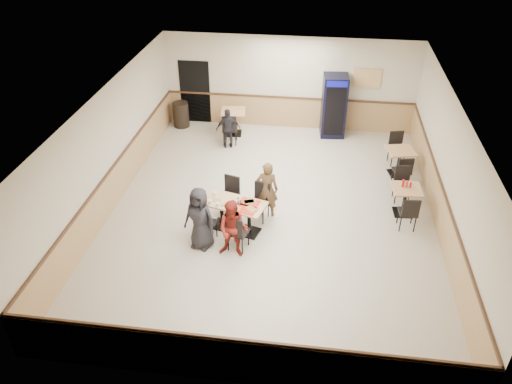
# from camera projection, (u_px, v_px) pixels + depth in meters

# --- Properties ---
(ground) EXTENTS (10.00, 10.00, 0.00)m
(ground) POSITION_uv_depth(u_px,v_px,m) (272.00, 212.00, 12.52)
(ground) COLOR beige
(ground) RESTS_ON ground
(room_shell) EXTENTS (10.00, 10.00, 10.00)m
(room_shell) POSITION_uv_depth(u_px,v_px,m) (344.00, 149.00, 14.12)
(room_shell) COLOR silver
(room_shell) RESTS_ON ground
(main_table) EXTENTS (1.55, 1.06, 0.76)m
(main_table) POSITION_uv_depth(u_px,v_px,m) (235.00, 212.00, 11.66)
(main_table) COLOR black
(main_table) RESTS_ON ground
(main_chairs) EXTENTS (1.65, 1.93, 0.96)m
(main_chairs) POSITION_uv_depth(u_px,v_px,m) (233.00, 212.00, 11.68)
(main_chairs) COLOR black
(main_chairs) RESTS_ON ground
(diner_woman_left) EXTENTS (0.85, 0.67, 1.52)m
(diner_woman_left) POSITION_uv_depth(u_px,v_px,m) (200.00, 219.00, 11.00)
(diner_woman_left) COLOR black
(diner_woman_left) RESTS_ON ground
(diner_woman_right) EXTENTS (0.73, 0.59, 1.40)m
(diner_woman_right) POSITION_uv_depth(u_px,v_px,m) (233.00, 229.00, 10.77)
(diner_woman_right) COLOR maroon
(diner_woman_right) RESTS_ON ground
(diner_man_opposite) EXTENTS (0.54, 0.36, 1.47)m
(diner_man_opposite) POSITION_uv_depth(u_px,v_px,m) (267.00, 189.00, 12.04)
(diner_man_opposite) COLOR brown
(diner_man_opposite) RESTS_ON ground
(lone_diner) EXTENTS (0.79, 0.51, 1.25)m
(lone_diner) POSITION_uv_depth(u_px,v_px,m) (228.00, 129.00, 15.09)
(lone_diner) COLOR black
(lone_diner) RESTS_ON ground
(tabletop_clutter) EXTENTS (1.20, 0.74, 0.12)m
(tabletop_clutter) POSITION_uv_depth(u_px,v_px,m) (238.00, 204.00, 11.44)
(tabletop_clutter) COLOR red
(tabletop_clutter) RESTS_ON main_table
(side_table_near) EXTENTS (0.74, 0.74, 0.74)m
(side_table_near) POSITION_uv_depth(u_px,v_px,m) (405.00, 197.00, 12.21)
(side_table_near) COLOR black
(side_table_near) RESTS_ON ground
(side_table_near_chair_south) EXTENTS (0.46, 0.46, 0.94)m
(side_table_near_chair_south) POSITION_uv_depth(u_px,v_px,m) (408.00, 211.00, 11.73)
(side_table_near_chair_south) COLOR black
(side_table_near_chair_south) RESTS_ON ground
(side_table_near_chair_north) EXTENTS (0.46, 0.46, 0.94)m
(side_table_near_chair_north) POSITION_uv_depth(u_px,v_px,m) (402.00, 185.00, 12.72)
(side_table_near_chair_north) COLOR black
(side_table_near_chair_north) RESTS_ON ground
(side_table_far) EXTENTS (0.85, 0.85, 0.76)m
(side_table_far) POSITION_uv_depth(u_px,v_px,m) (399.00, 158.00, 13.80)
(side_table_far) COLOR black
(side_table_far) RESTS_ON ground
(side_table_far_chair_south) EXTENTS (0.53, 0.53, 0.97)m
(side_table_far_chair_south) POSITION_uv_depth(u_px,v_px,m) (402.00, 170.00, 13.30)
(side_table_far_chair_south) COLOR black
(side_table_far_chair_south) RESTS_ON ground
(side_table_far_chair_north) EXTENTS (0.53, 0.53, 0.97)m
(side_table_far_chair_north) POSITION_uv_depth(u_px,v_px,m) (397.00, 149.00, 14.32)
(side_table_far_chair_north) COLOR black
(side_table_far_chair_north) RESTS_ON ground
(condiment_caddy) EXTENTS (0.23, 0.06, 0.20)m
(condiment_caddy) POSITION_uv_depth(u_px,v_px,m) (406.00, 184.00, 12.07)
(condiment_caddy) COLOR red
(condiment_caddy) RESTS_ON side_table_near
(back_table) EXTENTS (0.84, 0.84, 0.81)m
(back_table) POSITION_uv_depth(u_px,v_px,m) (234.00, 119.00, 15.90)
(back_table) COLOR black
(back_table) RESTS_ON ground
(back_table_chair_lone) EXTENTS (0.53, 0.53, 1.03)m
(back_table_chair_lone) POSITION_uv_depth(u_px,v_px,m) (230.00, 128.00, 15.38)
(back_table_chair_lone) COLOR black
(back_table_chair_lone) RESTS_ON ground
(pepsi_cooler) EXTENTS (0.80, 0.81, 1.97)m
(pepsi_cooler) POSITION_uv_depth(u_px,v_px,m) (334.00, 106.00, 15.63)
(pepsi_cooler) COLOR black
(pepsi_cooler) RESTS_ON ground
(trash_bin) EXTENTS (0.52, 0.52, 0.82)m
(trash_bin) POSITION_uv_depth(u_px,v_px,m) (181.00, 115.00, 16.47)
(trash_bin) COLOR black
(trash_bin) RESTS_ON ground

